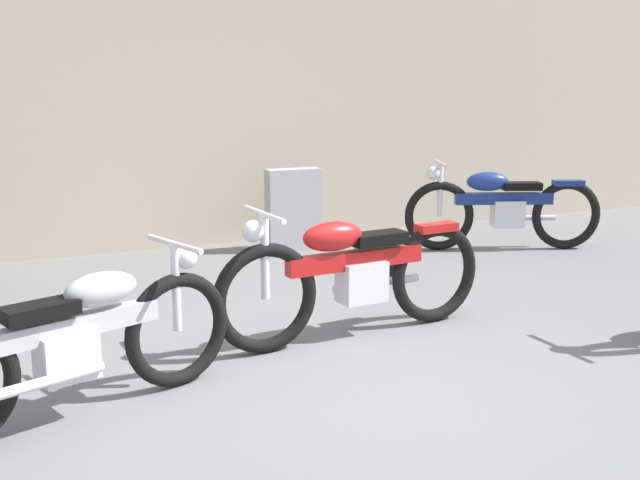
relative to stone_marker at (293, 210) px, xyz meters
The scene contains 7 objects.
ground_plane 3.73m from the stone_marker, 104.57° to the right, with size 40.00×40.00×0.00m, color slate.
building_wall 1.67m from the stone_marker, 141.27° to the left, with size 18.00×0.30×3.20m, color #B2A893.
stone_marker is the anchor object (origin of this frame).
helmet 1.54m from the stone_marker, 76.96° to the right, with size 0.28×0.28×0.28m, color black.
motorcycle_red 2.79m from the stone_marker, 102.92° to the right, with size 2.11×0.59×0.95m.
motorcycle_silver 4.14m from the stone_marker, 127.39° to the right, with size 1.86×0.83×0.87m.
motorcycle_blue 2.19m from the stone_marker, 23.23° to the right, with size 1.97×0.94×0.93m.
Camera 1 is at (-1.91, -3.66, 1.78)m, focal length 42.32 mm.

